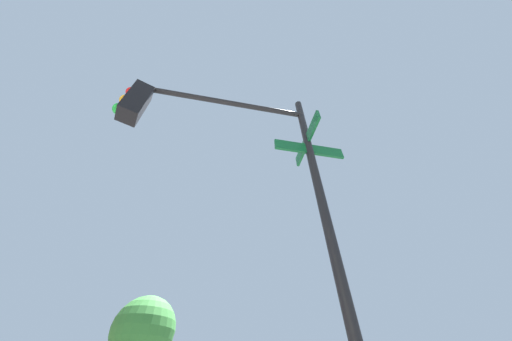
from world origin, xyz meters
name	(u,v)px	position (x,y,z in m)	size (l,w,h in m)	color
traffic_signal_near	(225,143)	(-6.84, -5.98, 3.69)	(1.55, 3.32, 5.20)	black
street_tree	(144,330)	(8.53, -8.02, 3.98)	(3.59, 3.59, 5.78)	#4C331E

